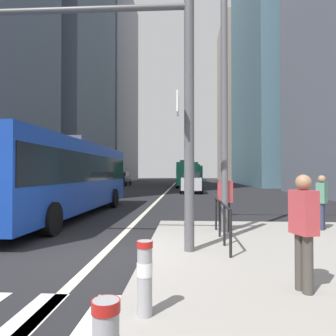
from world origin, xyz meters
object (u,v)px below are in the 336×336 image
object	(u,v)px
traffic_signal_gantry	(109,74)
pedestrian_waiting	(225,199)
bollard_left	(145,274)
city_bus_blue_oncoming	(64,173)
city_bus_red_distant	(194,173)
pedestrian_far	(322,200)
street_lamp_post	(224,56)
car_oncoming_mid	(122,179)
pedestrian_walking	(304,227)
car_receding_near	(191,182)
city_bus_red_receding	(187,173)

from	to	relation	value
traffic_signal_gantry	pedestrian_waiting	xyz separation A→B (m)	(2.87, 2.40, -2.97)
bollard_left	traffic_signal_gantry	bearing A→B (deg)	111.56
city_bus_blue_oncoming	city_bus_red_distant	world-z (taller)	same
pedestrian_far	city_bus_blue_oncoming	bearing A→B (deg)	161.12
street_lamp_post	bollard_left	bearing A→B (deg)	-106.76
city_bus_red_distant	car_oncoming_mid	distance (m)	18.09
city_bus_blue_oncoming	city_bus_red_distant	bearing A→B (deg)	81.74
city_bus_red_distant	street_lamp_post	xyz separation A→B (m)	(-0.47, -49.82, 3.45)
car_oncoming_mid	street_lamp_post	xyz separation A→B (m)	(10.35, -35.34, 4.29)
pedestrian_far	traffic_signal_gantry	bearing A→B (deg)	-154.36
city_bus_red_distant	street_lamp_post	distance (m)	49.94
car_oncoming_mid	pedestrian_walking	bearing A→B (deg)	-74.65
city_bus_red_distant	street_lamp_post	bearing A→B (deg)	-90.54
car_oncoming_mid	bollard_left	bearing A→B (deg)	-77.88
traffic_signal_gantry	car_receding_near	bearing A→B (deg)	84.20
street_lamp_post	pedestrian_waiting	xyz separation A→B (m)	(0.04, 0.14, -4.18)
pedestrian_walking	city_bus_red_distant	bearing A→B (deg)	90.12
pedestrian_walking	pedestrian_far	world-z (taller)	pedestrian_walking
street_lamp_post	pedestrian_waiting	world-z (taller)	street_lamp_post
city_bus_blue_oncoming	bollard_left	xyz separation A→B (m)	(4.62, -9.02, -1.19)
pedestrian_waiting	city_bus_red_distant	bearing A→B (deg)	89.50
city_bus_red_receding	city_bus_red_distant	xyz separation A→B (m)	(1.45, 17.59, -0.00)
pedestrian_waiting	pedestrian_far	world-z (taller)	pedestrian_waiting
city_bus_red_receding	street_lamp_post	xyz separation A→B (m)	(0.97, -32.22, 3.45)
car_receding_near	traffic_signal_gantry	size ratio (longest dim) A/B	0.69
city_bus_blue_oncoming	car_oncoming_mid	world-z (taller)	city_bus_blue_oncoming
traffic_signal_gantry	pedestrian_far	xyz separation A→B (m)	(5.80, 2.78, -3.02)
city_bus_red_receding	car_receding_near	distance (m)	12.83
city_bus_red_distant	pedestrian_walking	world-z (taller)	city_bus_red_distant
street_lamp_post	bollard_left	distance (m)	7.26
car_oncoming_mid	pedestrian_walking	world-z (taller)	car_oncoming_mid
city_bus_red_receding	city_bus_red_distant	size ratio (longest dim) A/B	1.05
pedestrian_far	street_lamp_post	bearing A→B (deg)	-169.86
city_bus_red_receding	pedestrian_walking	bearing A→B (deg)	-87.57
traffic_signal_gantry	pedestrian_walking	world-z (taller)	traffic_signal_gantry
city_bus_red_distant	pedestrian_far	xyz separation A→B (m)	(2.50, -49.28, -0.78)
car_oncoming_mid	pedestrian_far	distance (m)	37.27
traffic_signal_gantry	street_lamp_post	size ratio (longest dim) A/B	0.75
pedestrian_waiting	pedestrian_walking	size ratio (longest dim) A/B	1.01
city_bus_red_distant	traffic_signal_gantry	size ratio (longest dim) A/B	1.81
car_oncoming_mid	car_receding_near	distance (m)	18.66
pedestrian_waiting	city_bus_blue_oncoming	bearing A→B (deg)	150.58
bollard_left	city_bus_red_receding	bearing A→B (deg)	89.03
pedestrian_waiting	pedestrian_walking	bearing A→B (deg)	-83.28
city_bus_red_receding	pedestrian_far	world-z (taller)	city_bus_red_receding
city_bus_blue_oncoming	traffic_signal_gantry	world-z (taller)	traffic_signal_gantry
bollard_left	car_receding_near	bearing A→B (deg)	87.74
car_receding_near	bollard_left	size ratio (longest dim) A/B	4.61
street_lamp_post	bollard_left	size ratio (longest dim) A/B	8.94
city_bus_red_distant	car_receding_near	world-z (taller)	city_bus_red_distant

